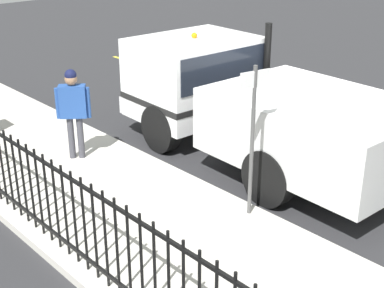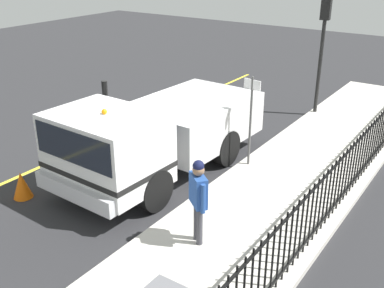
{
  "view_description": "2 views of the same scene",
  "coord_description": "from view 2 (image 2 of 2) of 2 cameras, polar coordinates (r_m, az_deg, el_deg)",
  "views": [
    {
      "loc": [
        7.83,
        5.68,
        4.43
      ],
      "look_at": [
        1.88,
        -0.8,
        0.72
      ],
      "focal_mm": 51.43,
      "sensor_mm": 36.0,
      "label": 1
    },
    {
      "loc": [
        7.13,
        -9.08,
        5.39
      ],
      "look_at": [
        1.72,
        -1.19,
        1.29
      ],
      "focal_mm": 43.43,
      "sensor_mm": 36.0,
      "label": 2
    }
  ],
  "objects": [
    {
      "name": "iron_fence",
      "position": [
        10.45,
        17.91,
        -4.08
      ],
      "size": [
        0.04,
        17.69,
        1.33
      ],
      "color": "black",
      "rests_on": "sidewalk_slab"
    },
    {
      "name": "sidewalk_slab",
      "position": [
        11.15,
        10.98,
        -5.8
      ],
      "size": [
        3.12,
        20.77,
        0.13
      ],
      "primitive_type": "cube",
      "color": "beige",
      "rests_on": "ground"
    },
    {
      "name": "lane_marking",
      "position": [
        14.24,
        -11.08,
        0.52
      ],
      "size": [
        0.12,
        18.7,
        0.01
      ],
      "primitive_type": "cube",
      "color": "yellow",
      "rests_on": "ground"
    },
    {
      "name": "traffic_light_near",
      "position": [
        15.92,
        15.88,
        13.42
      ],
      "size": [
        0.31,
        0.23,
        3.93
      ],
      "rotation": [
        0.0,
        0.0,
        3.21
      ],
      "color": "black",
      "rests_on": "sidewalk_slab"
    },
    {
      "name": "work_truck",
      "position": [
        11.37,
        -5.01,
        1.33
      ],
      "size": [
        2.68,
        6.1,
        2.41
      ],
      "rotation": [
        0.0,
        0.0,
        3.1
      ],
      "color": "white",
      "rests_on": "ground"
    },
    {
      "name": "traffic_cone",
      "position": [
        11.41,
        -20.18,
        -4.74
      ],
      "size": [
        0.44,
        0.44,
        0.64
      ],
      "primitive_type": "cone",
      "color": "orange",
      "rests_on": "ground"
    },
    {
      "name": "street_sign",
      "position": [
        11.7,
        7.25,
        4.06
      ],
      "size": [
        0.5,
        0.13,
        2.35
      ],
      "color": "#4C4C4C",
      "rests_on": "sidewalk_slab"
    },
    {
      "name": "ground_plane",
      "position": [
        12.75,
        -3.33,
        -1.86
      ],
      "size": [
        45.7,
        45.7,
        0.0
      ],
      "primitive_type": "plane",
      "color": "#2B2B2D",
      "rests_on": "ground"
    },
    {
      "name": "worker_standing",
      "position": [
        8.61,
        0.77,
        -6.08
      ],
      "size": [
        0.52,
        0.47,
        1.72
      ],
      "rotation": [
        0.0,
        0.0,
        2.48
      ],
      "color": "#264C99",
      "rests_on": "sidewalk_slab"
    }
  ]
}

